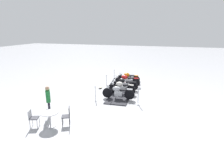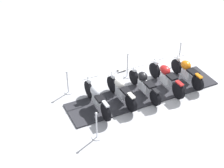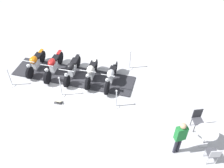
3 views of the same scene
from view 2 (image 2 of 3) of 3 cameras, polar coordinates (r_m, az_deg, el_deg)
ground_plane at (r=13.67m, az=5.31°, el=-1.73°), size 80.00×80.00×0.00m
display_platform at (r=13.65m, az=5.31°, el=-1.64°), size 1.75×6.32×0.05m
motorcycle_copper at (r=14.39m, az=12.34°, el=2.17°), size 2.05×0.64×0.93m
motorcycle_maroon at (r=13.85m, az=8.97°, el=1.23°), size 2.31×0.66×0.97m
motorcycle_black at (r=13.40m, az=5.34°, el=0.07°), size 2.18×0.79×0.89m
motorcycle_cream at (r=12.97m, az=1.49°, el=-0.99°), size 2.07×0.78×0.96m
motorcycle_chrome at (r=12.63m, az=-2.63°, el=-2.13°), size 2.22×0.66×1.00m
stanchion_right_rear at (r=13.61m, az=-7.37°, el=-0.25°), size 0.30×0.30×1.02m
stanchion_left_rear at (r=11.53m, az=-2.56°, el=-7.65°), size 0.34×0.34×1.11m
stanchion_right_mid at (r=14.44m, az=2.57°, el=2.59°), size 0.30×0.30×1.15m
stanchion_right_front at (r=15.75m, az=11.16°, el=4.57°), size 0.33×0.33×1.02m
info_placard at (r=14.99m, az=1.58°, el=2.39°), size 0.23×0.38×0.19m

